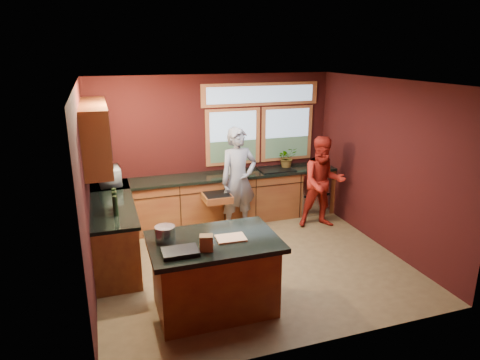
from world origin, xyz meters
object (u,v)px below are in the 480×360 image
person_grey (238,180)px  cutting_board (231,238)px  island (214,274)px  person_red (323,183)px  stock_pot (165,234)px

person_grey → cutting_board: 2.44m
island → person_red: person_red is taller
person_red → person_grey: bearing=-179.8°
island → person_grey: 2.51m
person_grey → person_red: 1.53m
island → cutting_board: bearing=-14.0°
cutting_board → person_grey: bearing=69.6°
person_red → cutting_board: (-2.34, -1.97, 0.12)m
island → stock_pot: bearing=164.7°
cutting_board → stock_pot: 0.78m
person_grey → island: bearing=-122.2°
cutting_board → stock_pot: bearing=165.1°
person_grey → person_red: person_grey is taller
person_red → cutting_board: size_ratio=4.77×
person_grey → cutting_board: size_ratio=5.32×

